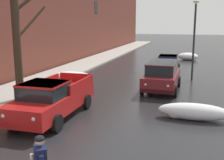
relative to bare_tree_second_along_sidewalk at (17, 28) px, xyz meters
name	(u,v)px	position (x,y,z in m)	size (l,w,h in m)	color
left_sidewalk_slab	(65,72)	(-1.64, 8.84, -3.86)	(3.30, 80.00, 0.13)	#A8A399
brick_townhouse_facade	(39,3)	(-3.79, 8.84, 1.87)	(0.63, 80.00, 11.60)	brown
snow_bank_near_corner_left	(72,76)	(0.19, 6.31, -3.63)	(2.98, 1.48, 0.59)	white
snow_bank_along_left_kerb	(191,112)	(8.88, -0.47, -3.57)	(3.14, 0.93, 0.74)	white
snow_bank_near_corner_right	(188,57)	(8.34, 20.32, -3.52)	(2.22, 1.40, 0.84)	white
bare_tree_second_along_sidewalk	(17,28)	(0.00, 0.00, 0.00)	(1.80, 3.49, 7.84)	#382B1E
pickup_truck_red_approaching_near_lane	(52,99)	(2.88, -1.97, -3.04)	(2.22, 5.46, 1.76)	red
suv_maroon_parked_kerbside_close	(162,75)	(7.04, 4.72, -2.94)	(2.20, 4.72, 1.82)	maroon
sedan_darkblue_parked_kerbside_mid	(168,63)	(6.78, 11.73, -3.17)	(2.06, 4.06, 1.42)	navy
street_lamp_post	(194,36)	(8.85, 8.48, -0.69)	(0.44, 0.24, 5.77)	#28282D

